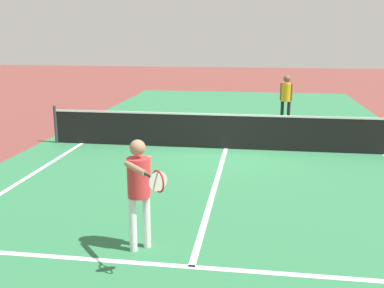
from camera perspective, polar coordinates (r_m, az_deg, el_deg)
The scene contains 7 objects.
ground_plane at distance 12.16m, azimuth 4.36°, elevation -0.60°, with size 60.00×60.00×0.00m, color brown.
court_surface_inbounds at distance 12.16m, azimuth 4.36°, elevation -0.60°, with size 10.62×24.40×0.00m, color #2D7247.
line_service_near at distance 6.21m, azimuth -0.08°, elevation -15.44°, with size 8.22×0.10×0.01m, color white.
line_center_service at distance 9.11m, azimuth 2.90°, elevation -5.60°, with size 0.10×6.40×0.01m, color white.
net at distance 12.05m, azimuth 4.41°, elevation 1.67°, with size 9.82×0.09×1.07m.
player_near at distance 6.30m, azimuth -6.76°, elevation -5.00°, with size 0.72×1.06×1.63m.
player_far at distance 15.25m, azimuth 11.95°, elevation 6.15°, with size 0.41×0.32×1.71m.
Camera 1 is at (0.80, -11.75, 3.05)m, focal length 41.70 mm.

